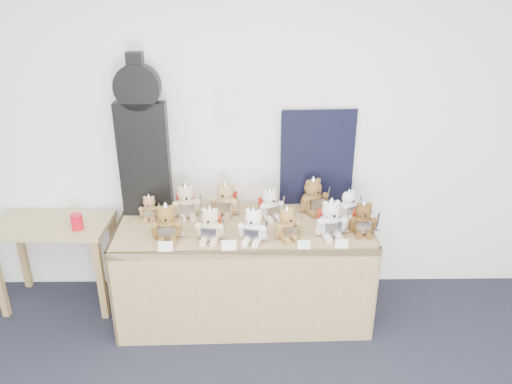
{
  "coord_description": "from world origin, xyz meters",
  "views": [
    {
      "loc": [
        0.11,
        -1.16,
        2.47
      ],
      "look_at": [
        0.16,
        1.98,
        1.07
      ],
      "focal_mm": 35.0,
      "sensor_mm": 36.0,
      "label": 1
    }
  ],
  "objects_px": {
    "display_table": "(244,249)",
    "teddy_back_left": "(186,202)",
    "teddy_back_right": "(313,197)",
    "teddy_front_left": "(210,225)",
    "side_table": "(54,237)",
    "red_cup": "(77,222)",
    "teddy_front_centre": "(253,226)",
    "teddy_front_far_right": "(331,220)",
    "teddy_front_end": "(363,219)",
    "teddy_back_far_left": "(150,208)",
    "teddy_back_centre_left": "(226,200)",
    "teddy_front_right": "(287,224)",
    "guitar_case": "(143,139)",
    "teddy_front_far_left": "(167,224)",
    "teddy_back_centre_right": "(270,205)",
    "teddy_back_end": "(349,205)"
  },
  "relations": [
    {
      "from": "side_table",
      "to": "teddy_front_centre",
      "type": "xyz_separation_m",
      "value": [
        1.53,
        -0.39,
        0.29
      ]
    },
    {
      "from": "teddy_front_far_right",
      "to": "teddy_back_end",
      "type": "bearing_deg",
      "value": 49.84
    },
    {
      "from": "teddy_back_far_left",
      "to": "teddy_front_right",
      "type": "bearing_deg",
      "value": -18.25
    },
    {
      "from": "teddy_back_end",
      "to": "teddy_back_left",
      "type": "bearing_deg",
      "value": 148.69
    },
    {
      "from": "teddy_front_left",
      "to": "teddy_back_left",
      "type": "height_order",
      "value": "teddy_back_left"
    },
    {
      "from": "side_table",
      "to": "guitar_case",
      "type": "relative_size",
      "value": 0.73
    },
    {
      "from": "teddy_front_end",
      "to": "teddy_back_right",
      "type": "relative_size",
      "value": 0.87
    },
    {
      "from": "red_cup",
      "to": "teddy_back_right",
      "type": "bearing_deg",
      "value": 5.11
    },
    {
      "from": "teddy_back_centre_left",
      "to": "teddy_back_end",
      "type": "distance_m",
      "value": 0.93
    },
    {
      "from": "teddy_front_far_right",
      "to": "teddy_front_end",
      "type": "bearing_deg",
      "value": -0.33
    },
    {
      "from": "teddy_front_right",
      "to": "teddy_front_end",
      "type": "distance_m",
      "value": 0.54
    },
    {
      "from": "side_table",
      "to": "teddy_back_centre_right",
      "type": "xyz_separation_m",
      "value": [
        1.66,
        -0.05,
        0.28
      ]
    },
    {
      "from": "teddy_front_left",
      "to": "teddy_back_centre_right",
      "type": "relative_size",
      "value": 1.04
    },
    {
      "from": "side_table",
      "to": "red_cup",
      "type": "relative_size",
      "value": 7.55
    },
    {
      "from": "teddy_front_right",
      "to": "teddy_back_centre_right",
      "type": "xyz_separation_m",
      "value": [
        -0.11,
        0.31,
        0.0
      ]
    },
    {
      "from": "teddy_front_far_left",
      "to": "teddy_front_end",
      "type": "xyz_separation_m",
      "value": [
        1.36,
        0.07,
        -0.01
      ]
    },
    {
      "from": "teddy_front_far_right",
      "to": "teddy_back_far_left",
      "type": "xyz_separation_m",
      "value": [
        -1.3,
        0.28,
        -0.04
      ]
    },
    {
      "from": "teddy_front_left",
      "to": "teddy_front_far_left",
      "type": "bearing_deg",
      "value": -174.5
    },
    {
      "from": "red_cup",
      "to": "teddy_front_centre",
      "type": "xyz_separation_m",
      "value": [
        1.3,
        -0.29,
        0.11
      ]
    },
    {
      "from": "teddy_front_far_right",
      "to": "teddy_back_far_left",
      "type": "relative_size",
      "value": 1.45
    },
    {
      "from": "side_table",
      "to": "guitar_case",
      "type": "height_order",
      "value": "guitar_case"
    },
    {
      "from": "teddy_back_right",
      "to": "teddy_front_left",
      "type": "bearing_deg",
      "value": -175.67
    },
    {
      "from": "red_cup",
      "to": "teddy_front_left",
      "type": "distance_m",
      "value": 1.05
    },
    {
      "from": "teddy_back_far_left",
      "to": "teddy_front_end",
      "type": "bearing_deg",
      "value": -10.23
    },
    {
      "from": "display_table",
      "to": "teddy_back_left",
      "type": "height_order",
      "value": "teddy_back_left"
    },
    {
      "from": "teddy_front_right",
      "to": "teddy_back_right",
      "type": "height_order",
      "value": "teddy_back_right"
    },
    {
      "from": "red_cup",
      "to": "teddy_front_right",
      "type": "relative_size",
      "value": 0.45
    },
    {
      "from": "red_cup",
      "to": "teddy_front_far_right",
      "type": "relative_size",
      "value": 0.38
    },
    {
      "from": "teddy_front_far_left",
      "to": "teddy_front_right",
      "type": "height_order",
      "value": "teddy_front_far_left"
    },
    {
      "from": "teddy_front_far_left",
      "to": "teddy_back_centre_left",
      "type": "bearing_deg",
      "value": 38.69
    },
    {
      "from": "guitar_case",
      "to": "teddy_back_centre_right",
      "type": "distance_m",
      "value": 1.04
    },
    {
      "from": "guitar_case",
      "to": "teddy_back_centre_right",
      "type": "bearing_deg",
      "value": -5.69
    },
    {
      "from": "teddy_front_far_left",
      "to": "teddy_back_right",
      "type": "height_order",
      "value": "teddy_back_right"
    },
    {
      "from": "teddy_back_centre_left",
      "to": "teddy_front_far_right",
      "type": "bearing_deg",
      "value": -7.74
    },
    {
      "from": "teddy_back_right",
      "to": "display_table",
      "type": "bearing_deg",
      "value": -177.25
    },
    {
      "from": "teddy_front_far_right",
      "to": "teddy_back_end",
      "type": "relative_size",
      "value": 1.31
    },
    {
      "from": "teddy_front_far_left",
      "to": "teddy_front_left",
      "type": "relative_size",
      "value": 1.06
    },
    {
      "from": "side_table",
      "to": "teddy_back_centre_left",
      "type": "height_order",
      "value": "teddy_back_centre_left"
    },
    {
      "from": "teddy_front_far_right",
      "to": "teddy_front_end",
      "type": "xyz_separation_m",
      "value": [
        0.23,
        0.04,
        -0.01
      ]
    },
    {
      "from": "teddy_front_centre",
      "to": "teddy_front_far_right",
      "type": "height_order",
      "value": "teddy_front_far_right"
    },
    {
      "from": "red_cup",
      "to": "teddy_back_far_left",
      "type": "relative_size",
      "value": 0.55
    },
    {
      "from": "teddy_back_far_left",
      "to": "teddy_back_left",
      "type": "bearing_deg",
      "value": 6.59
    },
    {
      "from": "teddy_front_left",
      "to": "teddy_back_centre_right",
      "type": "xyz_separation_m",
      "value": [
        0.42,
        0.33,
        -0.0
      ]
    },
    {
      "from": "display_table",
      "to": "teddy_front_centre",
      "type": "xyz_separation_m",
      "value": [
        0.07,
        -0.17,
        0.27
      ]
    },
    {
      "from": "teddy_back_right",
      "to": "teddy_back_end",
      "type": "distance_m",
      "value": 0.27
    },
    {
      "from": "teddy_front_right",
      "to": "teddy_back_right",
      "type": "relative_size",
      "value": 0.84
    },
    {
      "from": "teddy_front_end",
      "to": "teddy_back_far_left",
      "type": "height_order",
      "value": "teddy_front_end"
    },
    {
      "from": "side_table",
      "to": "teddy_front_far_left",
      "type": "relative_size",
      "value": 3.01
    },
    {
      "from": "guitar_case",
      "to": "teddy_front_far_left",
      "type": "xyz_separation_m",
      "value": [
        0.2,
        -0.42,
        -0.47
      ]
    },
    {
      "from": "side_table",
      "to": "teddy_front_far_left",
      "type": "bearing_deg",
      "value": -18.95
    }
  ]
}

